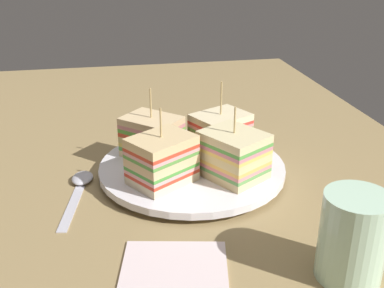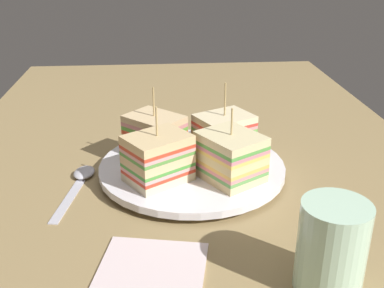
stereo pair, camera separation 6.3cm
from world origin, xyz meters
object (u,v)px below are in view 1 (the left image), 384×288
sandwich_wedge_2 (152,137)px  spoon (80,184)px  sandwich_wedge_0 (233,155)px  napkin (174,277)px  drinking_glass (352,243)px  plate (192,168)px  chip_pile (181,162)px  sandwich_wedge_3 (162,160)px  sandwich_wedge_1 (220,132)px

sandwich_wedge_2 → spoon: bearing=-113.6°
sandwich_wedge_0 → sandwich_wedge_2: 12.64cm
napkin → drinking_glass: size_ratio=1.32×
plate → sandwich_wedge_0: bearing=-134.3°
sandwich_wedge_0 → chip_pile: (3.70, 6.23, -2.19)cm
sandwich_wedge_0 → napkin: size_ratio=0.84×
sandwich_wedge_0 → sandwich_wedge_3: size_ratio=0.99×
chip_pile → drinking_glass: (-22.92, -12.55, 1.21)cm
sandwich_wedge_1 → napkin: bearing=39.9°
chip_pile → sandwich_wedge_3: bearing=140.8°
sandwich_wedge_3 → drinking_glass: 24.79cm
chip_pile → drinking_glass: drinking_glass is taller
plate → drinking_glass: bearing=-155.3°
sandwich_wedge_0 → drinking_glass: 20.26cm
plate → sandwich_wedge_3: (-4.31, 4.62, 3.75)cm
plate → sandwich_wedge_1: 7.19cm
drinking_glass → sandwich_wedge_1: bearing=12.1°
sandwich_wedge_1 → napkin: (-25.04, 10.72, -4.22)cm
plate → sandwich_wedge_2: bearing=51.7°
sandwich_wedge_0 → sandwich_wedge_1: 8.43cm
drinking_glass → chip_pile: bearing=28.7°
chip_pile → sandwich_wedge_1: bearing=-54.5°
sandwich_wedge_0 → sandwich_wedge_1: bearing=-34.5°
plate → napkin: bearing=164.6°
sandwich_wedge_2 → plate: bearing=4.5°
plate → drinking_glass: 26.16cm
sandwich_wedge_3 → spoon: 12.03cm
sandwich_wedge_3 → chip_pile: size_ratio=1.33×
spoon → napkin: spoon is taller
spoon → napkin: 22.56cm
sandwich_wedge_3 → sandwich_wedge_1: bearing=7.5°
spoon → sandwich_wedge_2: bearing=-56.7°
plate → spoon: plate is taller
drinking_glass → sandwich_wedge_2: bearing=29.8°
sandwich_wedge_2 → napkin: bearing=-49.1°
sandwich_wedge_3 → spoon: bearing=126.6°
sandwich_wedge_3 → drinking_glass: (-19.33, -15.48, -1.03)cm
plate → sandwich_wedge_2: size_ratio=2.57×
sandwich_wedge_0 → sandwich_wedge_1: size_ratio=0.96×
napkin → sandwich_wedge_2: bearing=-1.9°
sandwich_wedge_0 → drinking_glass: sandwich_wedge_0 is taller
plate → chip_pile: chip_pile is taller
sandwich_wedge_1 → chip_pile: 8.33cm
napkin → drinking_glass: bearing=-98.9°
plate → spoon: (-0.51, 15.16, -0.63)cm
plate → sandwich_wedge_0: sandwich_wedge_0 is taller
plate → chip_pile: bearing=113.0°
sandwich_wedge_0 → sandwich_wedge_3: sandwich_wedge_3 is taller
sandwich_wedge_2 → napkin: sandwich_wedge_2 is taller
sandwich_wedge_2 → chip_pile: size_ratio=1.33×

